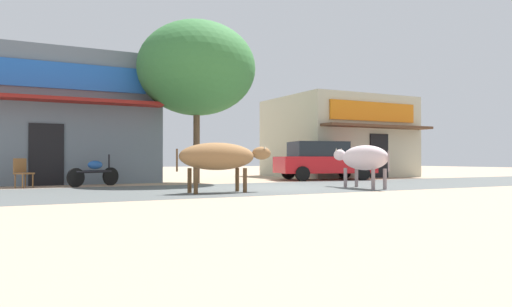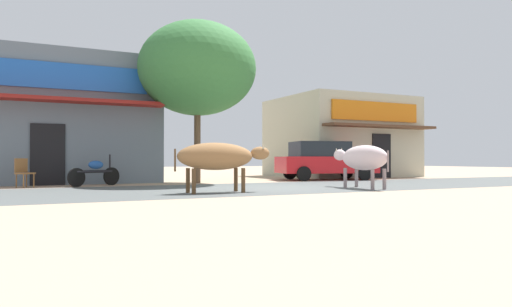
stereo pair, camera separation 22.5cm
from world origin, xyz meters
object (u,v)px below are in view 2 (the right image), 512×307
(roadside_tree, at_px, (197,69))
(parked_hatchback_car, at_px, (324,160))
(parked_motorcycle, at_px, (95,172))
(cafe_chair_near_tree, at_px, (24,171))
(cow_near_brown, at_px, (218,157))
(cow_far_dark, at_px, (363,158))

(roadside_tree, height_order, parked_hatchback_car, roadside_tree)
(parked_motorcycle, xyz_separation_m, cafe_chair_near_tree, (-2.14, 0.10, 0.04))
(cow_near_brown, xyz_separation_m, cafe_chair_near_tree, (-4.63, 4.78, -0.44))
(roadside_tree, relative_size, parked_hatchback_car, 1.36)
(parked_motorcycle, height_order, cow_near_brown, cow_near_brown)
(parked_hatchback_car, xyz_separation_m, cafe_chair_near_tree, (-11.63, -0.42, -0.33))
(cow_far_dark, distance_m, cafe_chair_near_tree, 10.57)
(roadside_tree, xyz_separation_m, cow_near_brown, (-1.17, -4.98, -3.31))
(cafe_chair_near_tree, bearing_deg, cow_far_dark, -28.38)
(cow_near_brown, xyz_separation_m, cow_far_dark, (4.66, -0.24, -0.03))
(roadside_tree, bearing_deg, parked_hatchback_car, 2.10)
(parked_hatchback_car, distance_m, cafe_chair_near_tree, 11.64)
(roadside_tree, bearing_deg, cafe_chair_near_tree, -177.99)
(parked_hatchback_car, relative_size, cow_far_dark, 1.65)
(roadside_tree, height_order, cow_near_brown, roadside_tree)
(parked_motorcycle, bearing_deg, cow_near_brown, -61.94)
(cow_near_brown, relative_size, cow_far_dark, 1.01)
(roadside_tree, xyz_separation_m, cafe_chair_near_tree, (-5.80, -0.20, -3.75))
(roadside_tree, relative_size, parked_motorcycle, 3.41)
(roadside_tree, bearing_deg, cow_near_brown, -103.20)
(parked_hatchback_car, relative_size, parked_motorcycle, 2.51)
(parked_hatchback_car, xyz_separation_m, parked_motorcycle, (-9.49, -0.51, -0.37))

